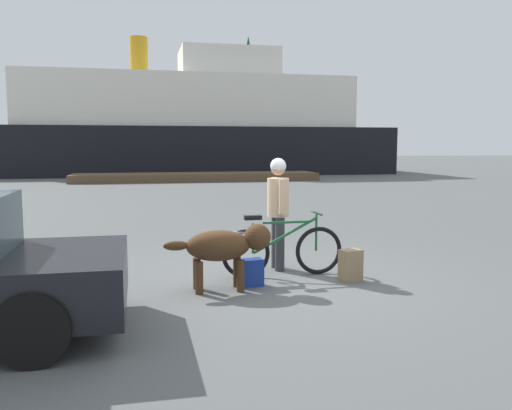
# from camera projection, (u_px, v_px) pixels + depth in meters

# --- Properties ---
(ground_plane) EXTENTS (160.00, 160.00, 0.00)m
(ground_plane) POSITION_uv_depth(u_px,v_px,m) (271.00, 280.00, 7.34)
(ground_plane) COLOR #595B5B
(bicycle) EXTENTS (1.74, 0.44, 0.90)m
(bicycle) POSITION_uv_depth(u_px,v_px,m) (282.00, 250.00, 7.54)
(bicycle) COLOR black
(bicycle) RESTS_ON ground_plane
(person_cyclist) EXTENTS (0.32, 0.53, 1.65)m
(person_cyclist) POSITION_uv_depth(u_px,v_px,m) (278.00, 204.00, 7.89)
(person_cyclist) COLOR #333338
(person_cyclist) RESTS_ON ground_plane
(dog) EXTENTS (1.36, 0.46, 0.84)m
(dog) POSITION_uv_depth(u_px,v_px,m) (225.00, 246.00, 6.80)
(dog) COLOR #472D19
(dog) RESTS_ON ground_plane
(backpack) EXTENTS (0.33, 0.27, 0.43)m
(backpack) POSITION_uv_depth(u_px,v_px,m) (351.00, 265.00, 7.27)
(backpack) COLOR #8C7251
(backpack) RESTS_ON ground_plane
(handbag_pannier) EXTENTS (0.34, 0.22, 0.36)m
(handbag_pannier) POSITION_uv_depth(u_px,v_px,m) (250.00, 273.00, 7.02)
(handbag_pannier) COLOR navy
(handbag_pannier) RESTS_ON ground_plane
(dock_pier) EXTENTS (12.50, 2.54, 0.40)m
(dock_pier) POSITION_uv_depth(u_px,v_px,m) (196.00, 177.00, 27.86)
(dock_pier) COLOR brown
(dock_pier) RESTS_ON ground_plane
(ferry_boat) EXTENTS (25.59, 7.36, 8.55)m
(ferry_boat) POSITION_uv_depth(u_px,v_px,m) (191.00, 127.00, 34.87)
(ferry_boat) COLOR black
(ferry_boat) RESTS_ON ground_plane
(pine_tree_center) EXTENTS (3.31, 3.31, 9.34)m
(pine_tree_center) POSITION_uv_depth(u_px,v_px,m) (203.00, 107.00, 53.98)
(pine_tree_center) COLOR #4C331E
(pine_tree_center) RESTS_ON ground_plane
(pine_tree_far_right) EXTENTS (3.75, 3.75, 12.57)m
(pine_tree_far_right) POSITION_uv_depth(u_px,v_px,m) (248.00, 86.00, 53.69)
(pine_tree_far_right) COLOR #4C331E
(pine_tree_far_right) RESTS_ON ground_plane
(pine_tree_mid_back) EXTENTS (4.24, 4.24, 10.68)m
(pine_tree_mid_back) POSITION_uv_depth(u_px,v_px,m) (142.00, 99.00, 56.06)
(pine_tree_mid_back) COLOR #4C331E
(pine_tree_mid_back) RESTS_ON ground_plane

